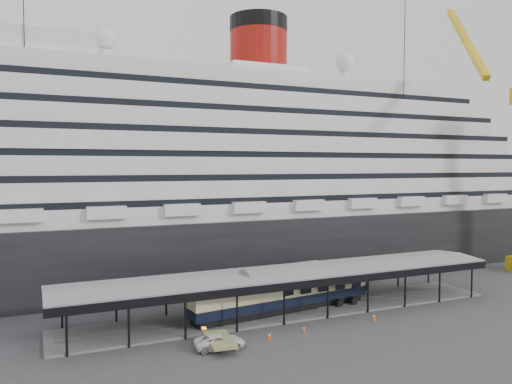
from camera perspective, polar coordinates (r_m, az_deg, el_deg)
ground at (r=59.19m, az=6.23°, el=-14.74°), size 200.00×200.00×0.00m
cruise_ship at (r=85.54m, az=-4.58°, el=3.21°), size 130.00×30.00×43.90m
platform_canopy at (r=62.73m, az=3.89°, el=-11.46°), size 56.00×9.18×5.30m
port_truck at (r=51.42m, az=-4.16°, el=-16.69°), size 5.24×2.84×1.40m
pullman_carriage at (r=62.13m, az=3.02°, el=-11.10°), size 24.64×6.14×23.99m
traffic_cone_left at (r=53.87m, az=1.54°, el=-16.10°), size 0.42×0.42×0.80m
traffic_cone_mid at (r=56.47m, az=5.51°, el=-15.27°), size 0.44×0.44×0.65m
traffic_cone_right at (r=61.53m, az=13.33°, el=-13.71°), size 0.46×0.46×0.82m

